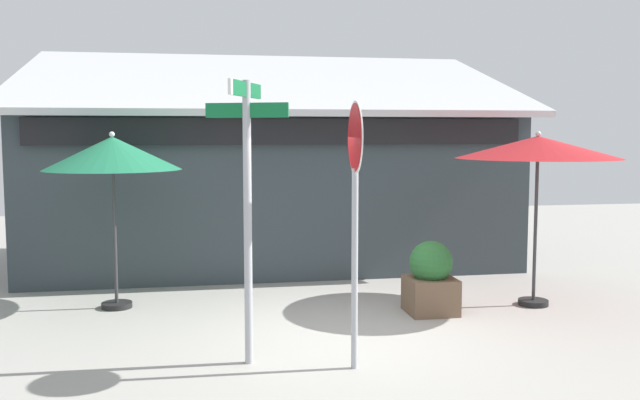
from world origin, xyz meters
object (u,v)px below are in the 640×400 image
Objects in this scene: patio_umbrella_forest_green_left at (112,155)px; patio_umbrella_crimson_center at (538,149)px; street_sign_post at (247,191)px; stop_sign at (355,183)px; sidewalk_planter at (431,279)px.

patio_umbrella_forest_green_left is 1.00× the size of patio_umbrella_crimson_center.
street_sign_post is 1.21× the size of patio_umbrella_forest_green_left.
street_sign_post is 1.08× the size of stop_sign.
stop_sign is at bearing -48.05° from patio_umbrella_forest_green_left.
patio_umbrella_forest_green_left is at bearing 121.71° from street_sign_post.
patio_umbrella_crimson_center is (3.24, 2.22, 0.30)m from stop_sign.
street_sign_post is 1.21× the size of patio_umbrella_crimson_center.
street_sign_post is 3.28m from patio_umbrella_forest_green_left.
street_sign_post is at bearing -156.95° from patio_umbrella_crimson_center.
patio_umbrella_crimson_center reaches higher than patio_umbrella_forest_green_left.
stop_sign is (1.11, -0.37, 0.10)m from street_sign_post.
stop_sign is 1.13× the size of patio_umbrella_forest_green_left.
patio_umbrella_crimson_center is at bearing 23.05° from street_sign_post.
stop_sign is at bearing -127.52° from sidewalk_planter.
street_sign_post is 1.18m from stop_sign.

